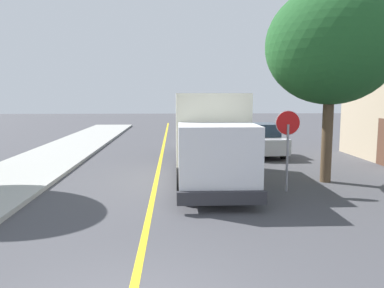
{
  "coord_description": "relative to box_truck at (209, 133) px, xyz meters",
  "views": [
    {
      "loc": [
        0.68,
        -5.14,
        3.15
      ],
      "look_at": [
        1.31,
        8.49,
        1.4
      ],
      "focal_mm": 35.99,
      "sensor_mm": 36.0,
      "label": 1
    }
  ],
  "objects": [
    {
      "name": "box_truck",
      "position": [
        0.0,
        0.0,
        0.0
      ],
      "size": [
        2.42,
        7.19,
        3.2
      ],
      "color": "#F2EDCC",
      "rests_on": "ground"
    },
    {
      "name": "stop_sign",
      "position": [
        2.41,
        -1.54,
        0.09
      ],
      "size": [
        0.8,
        0.1,
        2.65
      ],
      "color": "gray",
      "rests_on": "ground"
    },
    {
      "name": "centre_line_yellow",
      "position": [
        -1.95,
        1.37,
        -1.76
      ],
      "size": [
        0.16,
        56.0,
        0.01
      ],
      "primitive_type": "cube",
      "color": "gold",
      "rests_on": "ground"
    },
    {
      "name": "parked_car_mid",
      "position": [
        0.51,
        11.88,
        -0.97
      ],
      "size": [
        1.94,
        4.46,
        1.67
      ],
      "color": "silver",
      "rests_on": "ground"
    },
    {
      "name": "parked_car_near",
      "position": [
        0.02,
        5.82,
        -0.97
      ],
      "size": [
        1.97,
        4.47,
        1.67
      ],
      "color": "black",
      "rests_on": "ground"
    },
    {
      "name": "street_tree_far_side",
      "position": [
        4.23,
        -0.26,
        3.08
      ],
      "size": [
        4.57,
        4.57,
        6.91
      ],
      "color": "brown",
      "rests_on": "ground"
    },
    {
      "name": "parked_van_across",
      "position": [
        3.26,
        6.1,
        -0.97
      ],
      "size": [
        2.01,
        4.48,
        1.67
      ],
      "color": "#B7B7BC",
      "rests_on": "ground"
    }
  ]
}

